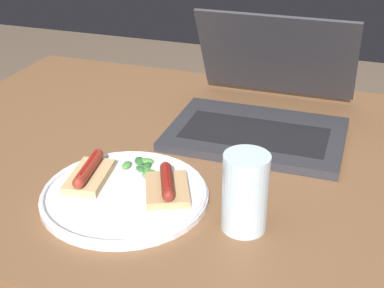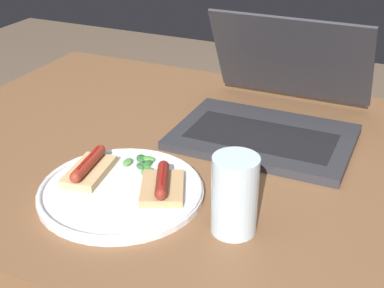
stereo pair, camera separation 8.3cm
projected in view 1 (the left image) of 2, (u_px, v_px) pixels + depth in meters
The scene contains 7 objects.
desk at pixel (185, 185), 1.11m from camera, with size 1.18×0.87×0.75m.
laptop at pixel (262, 110), 1.14m from camera, with size 0.36×0.37×0.23m.
plate at pixel (125, 194), 0.91m from camera, with size 0.29×0.29×0.02m.
sausage_toast_left at pixel (89, 173), 0.94m from camera, with size 0.08×0.12×0.04m.
sausage_toast_middle at pixel (167, 186), 0.90m from camera, with size 0.11×0.12×0.04m.
salad_pile at pixel (142, 165), 0.98m from camera, with size 0.07×0.07×0.01m.
drinking_glass at pixel (245, 192), 0.81m from camera, with size 0.07×0.07×0.13m.
Camera 1 is at (0.32, -0.89, 1.25)m, focal length 50.00 mm.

